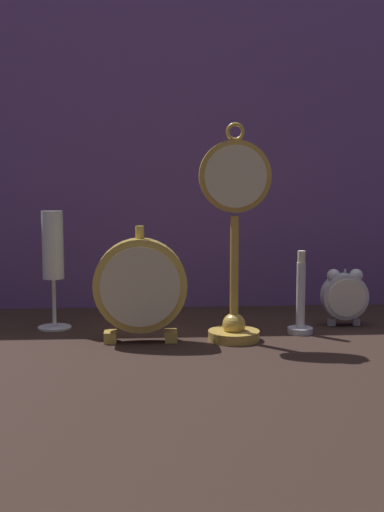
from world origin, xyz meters
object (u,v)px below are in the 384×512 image
Objects in this scene: pocket_watch_on_stand at (235,238)px; alarm_clock_twin_bell at (345,294)px; champagne_flute at (53,255)px; brass_candlestick at (301,306)px; mantel_clock_silver at (140,286)px.

pocket_watch_on_stand is 0.26m from alarm_clock_twin_bell.
champagne_flute reaches higher than alarm_clock_twin_bell.
alarm_clock_twin_bell is at bearing 31.67° from brass_candlestick.
alarm_clock_twin_bell is (0.21, 0.10, -0.11)m from pocket_watch_on_stand.
brass_candlestick is at bearing 19.88° from pocket_watch_on_stand.
mantel_clock_silver is at bearing -36.10° from champagne_flute.
pocket_watch_on_stand is 1.70× the size of champagne_flute.
pocket_watch_on_stand is at bearing -154.70° from alarm_clock_twin_bell.
alarm_clock_twin_bell is 0.52m from champagne_flute.
pocket_watch_on_stand is 2.48× the size of brass_candlestick.
champagne_flute is (-0.15, 0.11, 0.04)m from mantel_clock_silver.
alarm_clock_twin_bell is 0.54× the size of mantel_clock_silver.
champagne_flute is (-0.52, 0.01, 0.07)m from alarm_clock_twin_bell.
champagne_flute reaches higher than brass_candlestick.
pocket_watch_on_stand reaches higher than alarm_clock_twin_bell.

